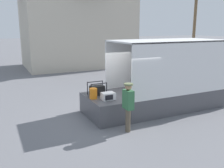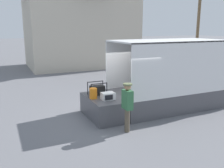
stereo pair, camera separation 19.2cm
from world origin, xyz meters
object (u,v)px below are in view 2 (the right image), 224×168
(box_truck, at_px, (193,84))
(worker_person, at_px, (127,103))
(portable_generator, at_px, (98,90))
(orange_bucket, at_px, (93,93))
(utility_pole, at_px, (198,25))
(microwave, at_px, (108,96))

(box_truck, xyz_separation_m, worker_person, (-4.46, -1.72, 0.11))
(portable_generator, relative_size, orange_bucket, 1.73)
(orange_bucket, bearing_deg, box_truck, 0.46)
(portable_generator, height_order, orange_bucket, portable_generator)
(worker_person, bearing_deg, utility_pole, 39.98)
(box_truck, xyz_separation_m, orange_bucket, (-5.09, -0.04, 0.09))
(microwave, xyz_separation_m, worker_person, (0.16, -1.30, 0.08))
(orange_bucket, relative_size, worker_person, 0.24)
(worker_person, relative_size, utility_pole, 0.24)
(utility_pole, bearing_deg, worker_person, -140.02)
(box_truck, distance_m, microwave, 4.64)
(portable_generator, relative_size, worker_person, 0.41)
(orange_bucket, height_order, worker_person, worker_person)
(box_truck, height_order, utility_pole, utility_pole)
(microwave, bearing_deg, orange_bucket, 140.50)
(box_truck, bearing_deg, microwave, -174.76)
(worker_person, bearing_deg, box_truck, 21.08)
(box_truck, relative_size, utility_pole, 0.94)
(orange_bucket, distance_m, worker_person, 1.79)
(microwave, xyz_separation_m, utility_pole, (13.71, 10.07, 2.81))
(microwave, distance_m, worker_person, 1.31)
(microwave, distance_m, utility_pole, 17.24)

